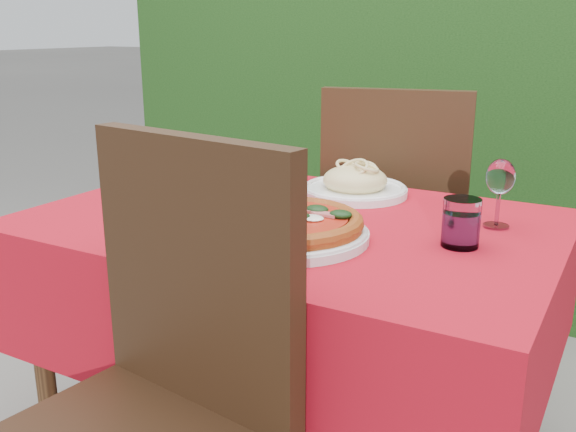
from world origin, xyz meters
The scene contains 9 objects.
hedge centered at (0.00, 1.55, 0.92)m, with size 3.20×0.55×1.78m.
dining_table centered at (0.00, 0.00, 0.60)m, with size 1.26×0.86×0.75m.
chair_near centered at (0.04, -0.57, 0.59)m, with size 0.52×0.52×1.02m.
chair_far centered at (0.04, 0.65, 0.58)m, with size 0.55×0.55×1.02m.
pizza_plate centered at (0.07, -0.15, 0.78)m, with size 0.39×0.39×0.07m.
pasta_plate centered at (0.05, 0.28, 0.78)m, with size 0.29×0.29×0.08m.
water_glass centered at (0.42, -0.01, 0.80)m, with size 0.08×0.08×0.10m.
wine_glass centered at (0.46, 0.17, 0.86)m, with size 0.07×0.07×0.16m.
fork centered at (-0.32, -0.07, 0.75)m, with size 0.03×0.20×0.01m, color silver.
Camera 1 is at (0.73, -1.32, 1.20)m, focal length 40.00 mm.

